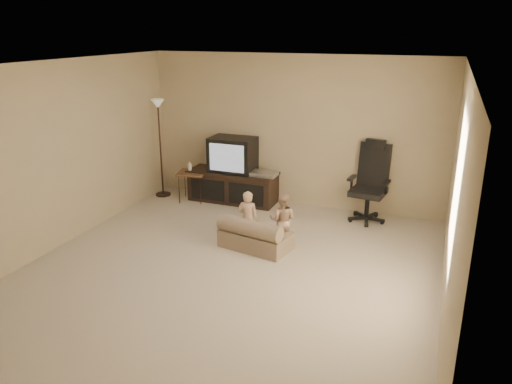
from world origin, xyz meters
TOP-DOWN VIEW (x-y plane):
  - floor at (0.00, 0.00)m, footprint 5.50×5.50m
  - room_shell at (0.00, 0.00)m, footprint 5.50×5.50m
  - tv_stand at (-0.98, 2.49)m, footprint 1.58×0.59m
  - office_chair at (1.34, 2.43)m, footprint 0.65×0.68m
  - side_table at (-1.67, 2.27)m, footprint 0.56×0.56m
  - floor_lamp at (-2.30, 2.32)m, footprint 0.27×0.27m
  - child_sofa at (0.06, 0.77)m, footprint 1.03×0.70m
  - toddler_left at (-0.06, 0.84)m, footprint 0.31×0.24m
  - toddler_right at (0.38, 1.01)m, footprint 0.39×0.25m

SIDE VIEW (x-z plane):
  - floor at x=0.00m, z-range 0.00..0.00m
  - child_sofa at x=0.06m, z-range -0.04..0.42m
  - toddler_right at x=0.38m, z-range 0.00..0.76m
  - toddler_left at x=-0.06m, z-range 0.00..0.80m
  - office_chair at x=1.34m, z-range -0.18..1.08m
  - tv_stand at x=-0.98m, z-range -0.10..1.03m
  - side_table at x=-1.67m, z-range 0.15..0.85m
  - floor_lamp at x=-2.30m, z-range 0.40..2.12m
  - room_shell at x=0.00m, z-range -1.23..4.27m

